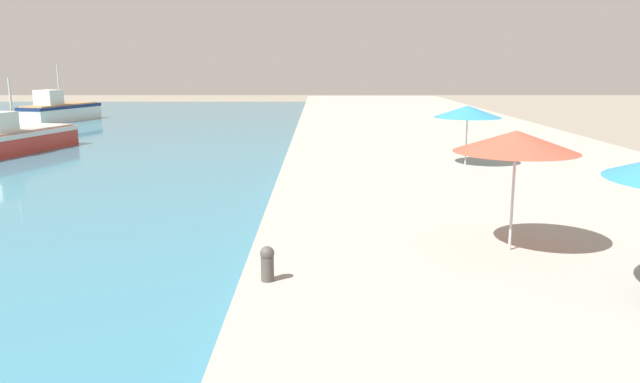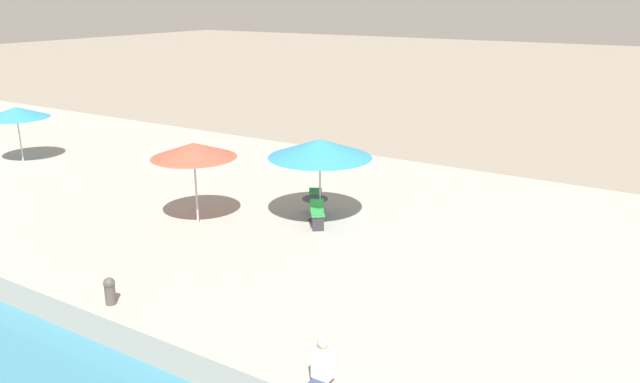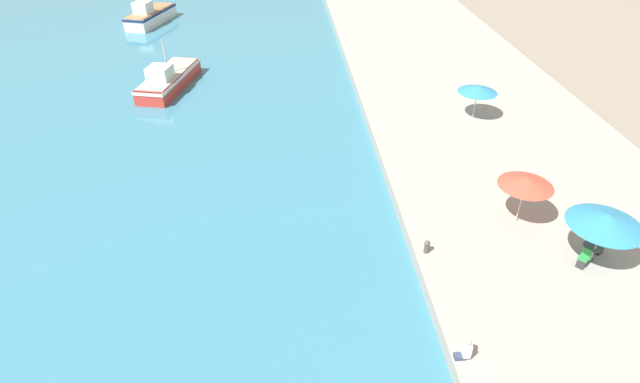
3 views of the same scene
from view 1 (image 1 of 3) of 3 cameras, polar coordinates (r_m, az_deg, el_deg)
name	(u,v)px [view 1 (image 1 of 3)]	position (r m, az deg, el deg)	size (l,w,h in m)	color
quay_promenade	(437,143)	(35.11, 10.66, 4.36)	(16.00, 90.00, 0.76)	#A39E93
fishing_boat_near	(12,138)	(36.93, -26.36, 4.40)	(4.18, 8.15, 3.93)	red
fishing_boat_mid	(59,110)	(56.01, -22.77, 6.86)	(4.52, 7.83, 4.58)	white
cafe_umbrella_white	(515,141)	(13.51, 17.43, 4.39)	(2.57, 2.57, 2.55)	#B7B7B7
cafe_umbrella_striped	(467,112)	(25.02, 13.28, 7.12)	(2.62, 2.62, 2.32)	#B7B7B7
mooring_bollard	(267,263)	(11.45, -4.90, -6.49)	(0.26, 0.26, 0.65)	#4C4742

